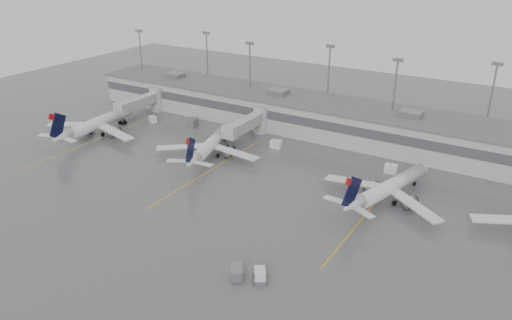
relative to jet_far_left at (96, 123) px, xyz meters
The scene contains 18 objects.
ground 61.12m from the jet_far_left, 25.97° to the right, with size 260.00×260.00×0.00m, color #545457.
terminal 63.16m from the jet_far_left, 29.66° to the left, with size 152.00×17.00×9.45m.
light_masts 66.80m from the jet_far_left, 34.00° to the left, with size 142.40×8.00×20.60m.
jet_bridge_left 19.01m from the jet_far_left, 91.87° to the left, with size 4.00×17.20×7.00m.
jet_bridge_right 39.28m from the jet_far_left, 28.91° to the left, with size 4.00×17.20×7.00m.
stand_markings 55.03m from the jet_far_left, ahead, with size 105.25×40.00×0.01m.
jet_far_left is the anchor object (origin of this frame).
jet_mid_left 32.90m from the jet_far_left, ahead, with size 23.71×26.95×8.92m.
jet_mid_right 74.09m from the jet_far_left, ahead, with size 24.12×27.42×9.09m.
baggage_tug 72.58m from the jet_far_left, 24.34° to the right, with size 3.06×3.37×1.85m.
baggage_cart 70.20m from the jet_far_left, 26.31° to the right, with size 3.01×3.35×1.87m.
gse_uld_a 15.76m from the jet_far_left, 70.09° to the left, with size 2.23×1.48×1.58m, color white.
gse_uld_b 45.93m from the jet_far_left, 20.30° to the left, with size 2.57×1.72×1.82m, color white.
gse_uld_c 72.61m from the jet_far_left, 12.89° to the left, with size 2.62×1.75×1.86m, color white.
gse_loader 24.25m from the jet_far_left, 46.44° to the left, with size 2.10×3.36×2.10m, color slate.
cone_a 18.77m from the jet_far_left, 50.21° to the left, with size 0.38×0.38×0.61m, color orange.
cone_b 36.10m from the jet_far_left, 16.71° to the left, with size 0.47×0.47×0.76m, color orange.
cone_c 73.22m from the jet_far_left, ahead, with size 0.46×0.46×0.74m, color orange.
Camera 1 is at (41.42, -53.74, 44.56)m, focal length 35.00 mm.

